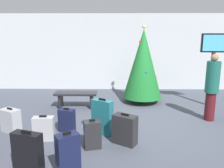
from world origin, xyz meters
TOP-DOWN VIEW (x-y plane):
  - ground_plane at (0.00, 0.00)m, footprint 16.00×16.00m
  - back_wall at (0.00, 3.53)m, footprint 16.00×0.20m
  - holiday_tree at (0.29, 1.63)m, footprint 1.24×1.24m
  - flight_info_kiosk at (2.36, 1.28)m, footprint 0.79×0.14m
  - waiting_bench at (-1.78, 1.02)m, footprint 1.27×0.44m
  - traveller_0 at (1.86, 0.05)m, footprint 0.48×0.48m
  - suitcase_0 at (-0.88, -0.83)m, footprint 0.51×0.41m
  - suitcase_1 at (-1.34, -2.38)m, footprint 0.41×0.37m
  - suitcase_2 at (-1.05, -1.47)m, footprint 0.37×0.32m
  - suitcase_3 at (-2.01, -2.27)m, footprint 0.53×0.32m
  - suitcase_4 at (-2.99, -0.74)m, footprint 0.50×0.43m
  - suitcase_5 at (-2.10, -1.15)m, footprint 0.44×0.22m
  - suitcase_7 at (-1.71, -0.71)m, footprint 0.40×0.28m
  - suitcase_8 at (-0.40, -1.30)m, footprint 0.54×0.46m

SIDE VIEW (x-z plane):
  - ground_plane at x=0.00m, z-range 0.00..0.00m
  - suitcase_5 at x=-2.10m, z-range -0.02..0.53m
  - suitcase_7 at x=-1.71m, z-range -0.02..0.55m
  - suitcase_4 at x=-2.99m, z-range -0.02..0.55m
  - suitcase_2 at x=-1.05m, z-range -0.02..0.57m
  - suitcase_8 at x=-0.40m, z-range -0.02..0.63m
  - suitcase_3 at x=-2.01m, z-range -0.02..0.69m
  - waiting_bench at x=-1.78m, z-range 0.11..0.59m
  - suitcase_1 at x=-1.34m, z-range -0.02..0.72m
  - suitcase_0 at x=-0.88m, z-range -0.02..0.81m
  - traveller_0 at x=1.86m, z-range 0.05..1.77m
  - holiday_tree at x=0.29m, z-range 0.03..2.52m
  - back_wall at x=0.00m, z-range 0.00..2.98m
  - flight_info_kiosk at x=2.36m, z-range 0.41..2.63m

